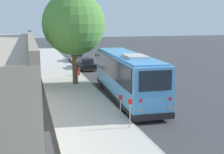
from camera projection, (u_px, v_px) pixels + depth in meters
name	position (u px, v px, depth m)	size (l,w,h in m)	color
ground_plane	(132.00, 99.00, 20.41)	(160.00, 160.00, 0.00)	#3D3D3F
sidewalk_slab	(78.00, 103.00, 19.29)	(80.00, 4.04, 0.15)	beige
curb_strip	(108.00, 100.00, 19.88)	(80.00, 0.14, 0.15)	#AAA69D
shuttle_bus	(127.00, 74.00, 20.37)	(11.33, 2.99, 3.42)	#4C93D1
parked_sedan_black	(85.00, 64.00, 33.25)	(4.78, 1.95, 1.29)	black
parked_sedan_tan	(76.00, 57.00, 39.31)	(4.68, 2.05, 1.27)	tan
street_tree	(73.00, 20.00, 23.85)	(5.34, 5.34, 8.67)	brown
sign_post_near	(130.00, 113.00, 14.42)	(0.06, 0.22, 1.55)	gray
sign_post_far	(120.00, 106.00, 15.91)	(0.06, 0.22, 1.35)	gray
fire_hydrant	(79.00, 71.00, 28.60)	(0.22, 0.22, 0.81)	red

